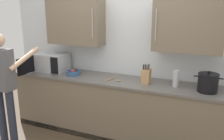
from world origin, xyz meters
The scene contains 9 objects.
back_wall_tiled centered at (0.00, 0.97, 1.49)m, with size 4.22×0.44×2.80m.
counter_unit centered at (0.00, 0.68, 0.46)m, with size 3.62×0.62×0.92m.
microwave_oven centered at (-1.30, 0.71, 1.07)m, with size 0.51×0.73×0.29m.
stock_pot centered at (1.17, 0.64, 1.04)m, with size 0.35×0.25×0.27m.
thermos_flask centered at (0.76, 0.67, 1.04)m, with size 0.09×0.09×0.23m.
wooden_spoon centered at (-0.10, 0.61, 0.93)m, with size 0.21×0.22×0.02m.
knife_block centered at (0.35, 0.68, 1.03)m, with size 0.11×0.15×0.28m.
fruit_bowl centered at (-0.81, 0.62, 0.97)m, with size 0.22×0.22×0.10m.
person_figure centered at (-1.51, -0.13, 0.98)m, with size 0.49×0.64×1.64m.
Camera 1 is at (1.17, -2.49, 1.98)m, focal length 38.33 mm.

